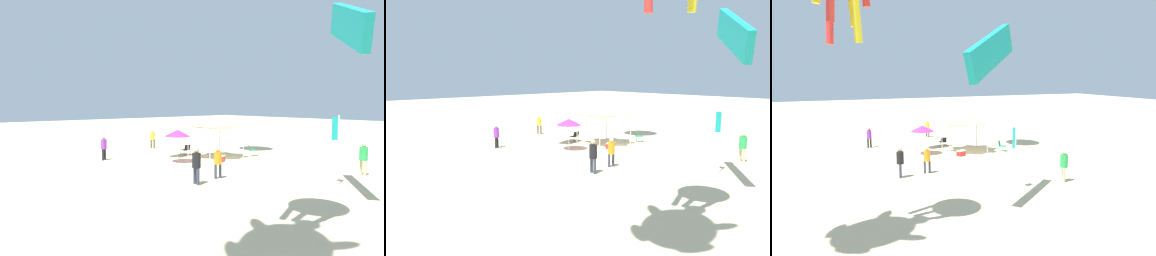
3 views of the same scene
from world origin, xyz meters
TOP-DOWN VIEW (x-y plane):
  - ground at (0.00, 0.00)m, footprint 120.00×120.00m
  - canopy_tent at (2.92, 0.23)m, footprint 3.19×3.31m
  - beach_umbrella at (3.14, 3.46)m, footprint 1.73×1.73m
  - folding_chair_right_of_tent at (5.06, 1.18)m, footprint 0.67×0.59m
  - folding_chair_near_cooler at (1.80, -2.45)m, footprint 0.80×0.81m
  - cooler_box at (1.55, 1.04)m, footprint 0.64×0.74m
  - banner_flag at (-6.41, 1.36)m, footprint 0.36×0.06m
  - person_kite_handler at (-6.35, -1.85)m, footprint 0.44×0.43m
  - person_beachcomber at (-1.81, 4.64)m, footprint 0.39×0.44m
  - person_by_tent at (7.10, 6.76)m, footprint 0.40×0.40m
  - person_near_umbrella at (-2.05, 6.33)m, footprint 0.47×0.43m
  - person_watching_sky at (9.81, 1.03)m, footprint 0.41×0.39m
  - kite_parafoil_teal at (-7.76, 3.50)m, footprint 3.20×3.78m

SIDE VIEW (x-z plane):
  - ground at x=0.00m, z-range -0.10..0.00m
  - cooler_box at x=1.55m, z-range 0.00..0.40m
  - folding_chair_right_of_tent at x=5.06m, z-range 0.06..0.88m
  - folding_chair_near_cooler at x=1.80m, z-range 0.06..0.88m
  - person_watching_sky at x=9.81m, z-range 0.14..1.79m
  - person_beachcomber at x=-1.81m, z-range 0.14..1.79m
  - person_by_tent at x=7.10m, z-range 0.15..1.82m
  - person_near_umbrella at x=-2.05m, z-range 0.16..1.95m
  - person_kite_handler at x=-6.35m, z-range 0.16..1.97m
  - beach_umbrella at x=3.14m, z-range 0.85..3.04m
  - banner_flag at x=-6.41m, z-range 0.34..3.69m
  - canopy_tent at x=2.92m, z-range 1.08..3.84m
  - kite_parafoil_teal at x=-7.76m, z-range 5.48..8.25m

